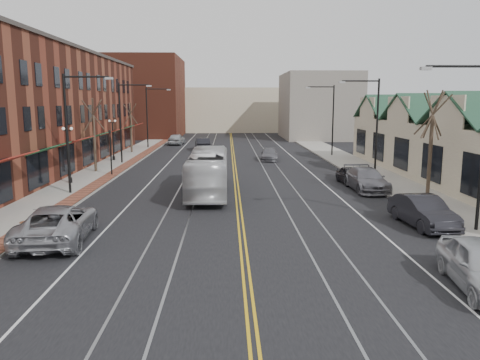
{
  "coord_description": "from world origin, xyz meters",
  "views": [
    {
      "loc": [
        -0.68,
        -15.86,
        6.37
      ],
      "look_at": [
        0.02,
        9.93,
        2.0
      ],
      "focal_mm": 35.0,
      "sensor_mm": 36.0,
      "label": 1
    }
  ],
  "objects": [
    {
      "name": "building_right",
      "position": [
        18.0,
        20.0,
        2.3
      ],
      "size": [
        8.0,
        36.0,
        4.6
      ],
      "primitive_type": "cube",
      "color": "#C5B297",
      "rests_on": "ground"
    },
    {
      "name": "streetlight_l_2",
      "position": [
        -11.05,
        32.0,
        5.03
      ],
      "size": [
        3.33,
        0.25,
        8.0
      ],
      "color": "black",
      "rests_on": "sidewalk_left"
    },
    {
      "name": "streetlight_l_1",
      "position": [
        -11.05,
        16.0,
        5.03
      ],
      "size": [
        3.33,
        0.25,
        8.0
      ],
      "color": "black",
      "rests_on": "sidewalk_left"
    },
    {
      "name": "transit_bus",
      "position": [
        -2.0,
        16.12,
        1.53
      ],
      "size": [
        2.56,
        10.95,
        3.05
      ],
      "primitive_type": "imported",
      "rotation": [
        0.0,
        0.0,
        3.14
      ],
      "color": "silver",
      "rests_on": "ground"
    },
    {
      "name": "parked_car_d",
      "position": [
        8.9,
        19.63,
        0.67
      ],
      "size": [
        1.81,
        4.02,
        1.34
      ],
      "primitive_type": "imported",
      "rotation": [
        0.0,
        0.0,
        0.06
      ],
      "color": "black",
      "rests_on": "ground"
    },
    {
      "name": "sidewalk_right",
      "position": [
        12.0,
        20.0,
        0.07
      ],
      "size": [
        4.0,
        120.0,
        0.15
      ],
      "primitive_type": "cube",
      "color": "gray",
      "rests_on": "ground"
    },
    {
      "name": "distant_car_right",
      "position": [
        3.88,
        34.57,
        0.65
      ],
      "size": [
        2.26,
        4.62,
        1.29
      ],
      "primitive_type": "imported",
      "rotation": [
        0.0,
        0.0,
        -0.1
      ],
      "color": "slate",
      "rests_on": "ground"
    },
    {
      "name": "manhole_far",
      "position": [
        -11.2,
        8.0,
        0.16
      ],
      "size": [
        0.6,
        0.6,
        0.02
      ],
      "primitive_type": "cylinder",
      "color": "#592D19",
      "rests_on": "sidewalk_left"
    },
    {
      "name": "ground",
      "position": [
        0.0,
        0.0,
        0.0
      ],
      "size": [
        160.0,
        160.0,
        0.0
      ],
      "primitive_type": "plane",
      "color": "black",
      "rests_on": "ground"
    },
    {
      "name": "streetlight_r_0",
      "position": [
        11.05,
        6.0,
        5.03
      ],
      "size": [
        3.33,
        0.25,
        8.0
      ],
      "color": "black",
      "rests_on": "sidewalk_right"
    },
    {
      "name": "streetlight_l_3",
      "position": [
        -11.05,
        48.0,
        5.03
      ],
      "size": [
        3.33,
        0.25,
        8.0
      ],
      "color": "black",
      "rests_on": "sidewalk_left"
    },
    {
      "name": "backdrop_mid",
      "position": [
        0.0,
        85.0,
        4.5
      ],
      "size": [
        22.0,
        14.0,
        9.0
      ],
      "primitive_type": "cube",
      "color": "#C5B297",
      "rests_on": "ground"
    },
    {
      "name": "distant_car_left",
      "position": [
        -3.94,
        45.45,
        0.8
      ],
      "size": [
        2.31,
        5.06,
        1.61
      ],
      "primitive_type": "imported",
      "rotation": [
        0.0,
        0.0,
        3.27
      ],
      "color": "black",
      "rests_on": "ground"
    },
    {
      "name": "traffic_signal",
      "position": [
        -10.6,
        24.0,
        2.35
      ],
      "size": [
        0.18,
        0.15,
        3.8
      ],
      "color": "black",
      "rests_on": "sidewalk_left"
    },
    {
      "name": "parked_suv",
      "position": [
        -8.46,
        5.08,
        0.86
      ],
      "size": [
        3.43,
        6.41,
        1.71
      ],
      "primitive_type": "imported",
      "rotation": [
        0.0,
        0.0,
        3.24
      ],
      "color": "#99999F",
      "rests_on": "ground"
    },
    {
      "name": "streetlight_r_2",
      "position": [
        11.05,
        38.0,
        5.03
      ],
      "size": [
        3.33,
        0.25,
        8.0
      ],
      "color": "black",
      "rests_on": "sidewalk_right"
    },
    {
      "name": "backdrop_left",
      "position": [
        -16.0,
        70.0,
        7.0
      ],
      "size": [
        14.0,
        18.0,
        14.0
      ],
      "primitive_type": "cube",
      "color": "maroon",
      "rests_on": "ground"
    },
    {
      "name": "backdrop_right",
      "position": [
        15.0,
        65.0,
        5.5
      ],
      "size": [
        12.0,
        16.0,
        11.0
      ],
      "primitive_type": "cube",
      "color": "slate",
      "rests_on": "ground"
    },
    {
      "name": "parked_car_c",
      "position": [
        9.3,
        16.95,
        0.81
      ],
      "size": [
        2.34,
        5.6,
        1.62
      ],
      "primitive_type": "imported",
      "rotation": [
        0.0,
        0.0,
        0.01
      ],
      "color": "slate",
      "rests_on": "ground"
    },
    {
      "name": "lamppost_l_2",
      "position": [
        -12.8,
        20.0,
        2.2
      ],
      "size": [
        0.84,
        0.28,
        4.27
      ],
      "color": "black",
      "rests_on": "sidewalk_left"
    },
    {
      "name": "lamppost_l_3",
      "position": [
        -12.8,
        34.0,
        2.2
      ],
      "size": [
        0.84,
        0.28,
        4.27
      ],
      "color": "black",
      "rests_on": "sidewalk_left"
    },
    {
      "name": "building_left",
      "position": [
        -19.0,
        27.0,
        5.5
      ],
      "size": [
        10.0,
        50.0,
        11.0
      ],
      "primitive_type": "cube",
      "color": "maroon",
      "rests_on": "ground"
    },
    {
      "name": "tree_left_far",
      "position": [
        -12.5,
        42.0,
        3.28
      ],
      "size": [
        1.66,
        1.28,
        6.02
      ],
      "color": "#382B21",
      "rests_on": "sidewalk_left"
    },
    {
      "name": "sidewalk_left",
      "position": [
        -12.0,
        20.0,
        0.07
      ],
      "size": [
        4.0,
        120.0,
        0.15
      ],
      "primitive_type": "cube",
      "color": "gray",
      "rests_on": "ground"
    },
    {
      "name": "distant_car_far",
      "position": [
        -8.15,
        53.26,
        0.83
      ],
      "size": [
        2.4,
        5.02,
        1.65
      ],
      "primitive_type": "imported",
      "rotation": [
        0.0,
        0.0,
        3.05
      ],
      "color": "#A8ACAF",
      "rests_on": "ground"
    },
    {
      "name": "tree_left_near",
      "position": [
        -12.5,
        26.0,
        3.51
      ],
      "size": [
        1.78,
        1.37,
        6.48
      ],
      "color": "#382B21",
      "rests_on": "sidewalk_left"
    },
    {
      "name": "parked_car_b",
      "position": [
        9.3,
        7.13,
        0.8
      ],
      "size": [
        2.12,
        4.98,
        1.6
      ],
      "primitive_type": "imported",
      "rotation": [
        0.0,
        0.0,
        0.09
      ],
      "color": "black",
      "rests_on": "ground"
    },
    {
      "name": "tree_right_mid",
      "position": [
        12.5,
        14.0,
        3.75
      ],
      "size": [
        1.9,
        1.46,
        6.93
      ],
      "color": "#382B21",
      "rests_on": "sidewalk_right"
    },
    {
      "name": "streetlight_r_1",
      "position": [
        11.05,
        22.0,
        5.03
      ],
      "size": [
        3.33,
        0.25,
        8.0
      ],
      "color": "black",
      "rests_on": "sidewalk_right"
    }
  ]
}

